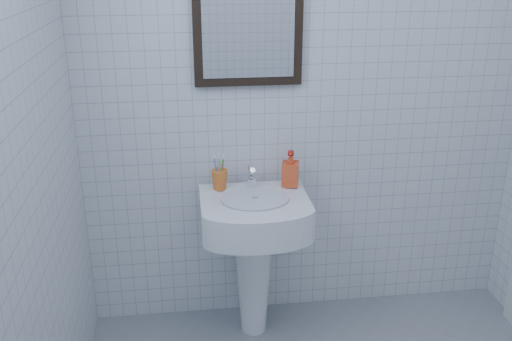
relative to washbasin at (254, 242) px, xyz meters
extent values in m
cube|color=silver|center=(0.29, 0.22, 0.73)|extent=(2.20, 0.02, 2.50)
cone|color=white|center=(0.00, 0.02, -0.20)|extent=(0.20, 0.20, 0.63)
cube|color=white|center=(0.00, -0.02, 0.17)|extent=(0.50, 0.36, 0.15)
cube|color=white|center=(0.00, 0.12, 0.23)|extent=(0.50, 0.09, 0.03)
cylinder|color=silver|center=(0.00, -0.05, 0.25)|extent=(0.31, 0.31, 0.01)
cylinder|color=silver|center=(0.00, 0.09, 0.27)|extent=(0.05, 0.05, 0.05)
cylinder|color=silver|center=(0.00, 0.08, 0.33)|extent=(0.03, 0.09, 0.08)
cylinder|color=silver|center=(0.00, 0.11, 0.31)|extent=(0.03, 0.05, 0.09)
imported|color=red|center=(0.19, 0.10, 0.33)|extent=(0.10, 0.10, 0.17)
cube|color=black|center=(0.00, 0.20, 1.03)|extent=(0.50, 0.04, 0.62)
cube|color=silver|center=(0.00, 0.18, 1.03)|extent=(0.42, 0.00, 0.54)
camera|label=1|loc=(-0.30, -2.42, 1.31)|focal=40.00mm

